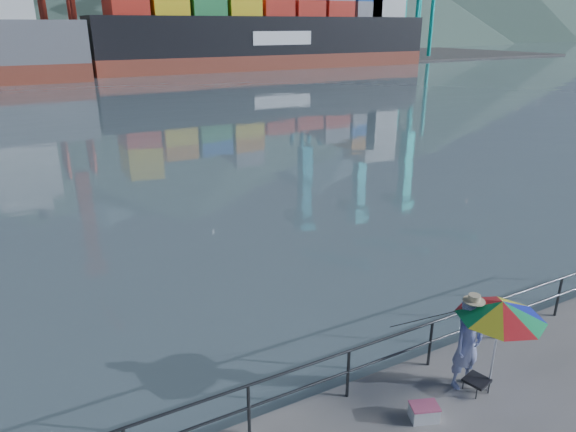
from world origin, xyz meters
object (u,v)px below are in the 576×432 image
object	(u,v)px
container_ship	(278,28)
cooler_bag	(424,413)
beach_umbrella	(501,309)
fisherman	(468,344)

from	to	relation	value
container_ship	cooler_bag	bearing A→B (deg)	-115.47
beach_umbrella	cooler_bag	size ratio (longest dim) A/B	4.09
fisherman	cooler_bag	xyz separation A→B (m)	(-1.32, -0.37, -0.77)
beach_umbrella	container_ship	distance (m)	80.21
fisherman	cooler_bag	distance (m)	1.57
beach_umbrella	container_ship	world-z (taller)	container_ship
cooler_bag	beach_umbrella	bearing A→B (deg)	20.82
cooler_bag	container_ship	world-z (taller)	container_ship
beach_umbrella	cooler_bag	xyz separation A→B (m)	(-1.61, 0.00, -1.63)
fisherman	cooler_bag	bearing A→B (deg)	-165.62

